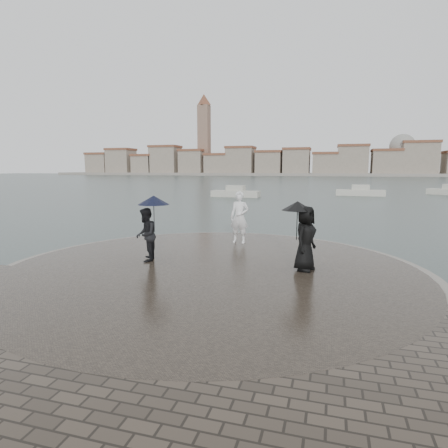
% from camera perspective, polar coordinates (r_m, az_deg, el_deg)
% --- Properties ---
extents(ground, '(400.00, 400.00, 0.00)m').
position_cam_1_polar(ground, '(8.06, -9.85, -15.20)').
color(ground, '#2B3835').
rests_on(ground, ground).
extents(kerb_ring, '(12.50, 12.50, 0.32)m').
position_cam_1_polar(kerb_ring, '(11.07, -1.88, -7.58)').
color(kerb_ring, gray).
rests_on(kerb_ring, ground).
extents(quay_tip, '(11.90, 11.90, 0.36)m').
position_cam_1_polar(quay_tip, '(11.06, -1.88, -7.47)').
color(quay_tip, '#2D261E').
rests_on(quay_tip, ground).
extents(statue, '(0.75, 0.51, 1.99)m').
position_cam_1_polar(statue, '(14.38, 2.38, 1.03)').
color(statue, white).
rests_on(statue, quay_tip).
extents(visitor_left, '(1.17, 1.08, 2.04)m').
position_cam_1_polar(visitor_left, '(11.76, -11.56, -0.34)').
color(visitor_left, black).
rests_on(visitor_left, quay_tip).
extents(visitor_right, '(1.13, 1.08, 1.95)m').
position_cam_1_polar(visitor_right, '(10.72, 12.06, -1.25)').
color(visitor_right, black).
rests_on(visitor_right, quay_tip).
extents(far_skyline, '(260.00, 20.00, 37.00)m').
position_cam_1_polar(far_skyline, '(167.61, 12.98, 9.08)').
color(far_skyline, gray).
rests_on(far_skyline, ground).
extents(boats, '(30.19, 13.39, 1.50)m').
position_cam_1_polar(boats, '(46.83, 18.90, 4.54)').
color(boats, beige).
rests_on(boats, ground).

